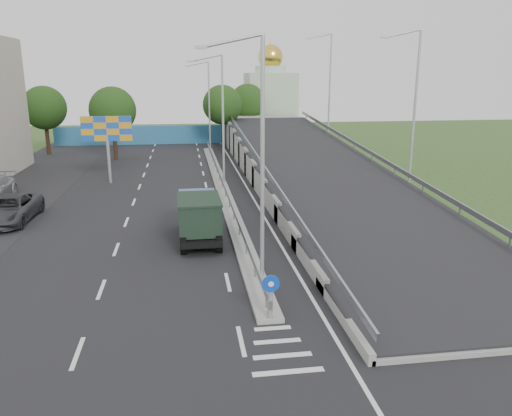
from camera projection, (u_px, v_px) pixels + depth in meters
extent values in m
plane|color=#2D4C1E|center=(282.00, 355.00, 15.99)|extent=(160.00, 160.00, 0.00)
cube|color=black|center=(184.00, 204.00, 34.69)|extent=(26.00, 90.00, 0.04)
cube|color=gray|center=(222.00, 189.00, 38.91)|extent=(1.00, 44.00, 0.20)
cube|color=gray|center=(375.00, 157.00, 40.04)|extent=(0.10, 50.00, 0.32)
cube|color=gray|center=(258.00, 159.00, 38.72)|extent=(0.10, 50.00, 0.32)
cube|color=gray|center=(222.00, 181.00, 38.74)|extent=(0.08, 44.00, 0.32)
cylinder|color=gray|center=(222.00, 184.00, 38.80)|extent=(0.09, 0.09, 0.60)
cylinder|color=black|center=(270.00, 302.00, 17.88)|extent=(0.20, 0.20, 1.20)
cylinder|color=#0C3FBF|center=(271.00, 284.00, 17.61)|extent=(0.64, 0.05, 0.64)
cylinder|color=white|center=(271.00, 284.00, 17.58)|extent=(0.20, 0.03, 0.20)
cylinder|color=#B2B5B7|center=(262.00, 163.00, 20.42)|extent=(0.18, 0.18, 10.00)
cylinder|color=#B2B5B7|center=(232.00, 41.00, 19.03)|extent=(2.57, 0.12, 0.66)
cube|color=#B2B5B7|center=(200.00, 47.00, 18.93)|extent=(0.50, 0.18, 0.12)
cylinder|color=#B2B5B7|center=(223.00, 121.00, 39.55)|extent=(0.18, 0.18, 10.00)
cylinder|color=#B2B5B7|center=(206.00, 58.00, 38.16)|extent=(2.57, 0.12, 0.66)
cube|color=#B2B5B7|center=(191.00, 61.00, 38.05)|extent=(0.50, 0.18, 0.12)
cylinder|color=#B2B5B7|center=(209.00, 106.00, 58.67)|extent=(0.18, 0.18, 10.00)
cylinder|color=#B2B5B7|center=(198.00, 64.00, 57.28)|extent=(2.57, 0.12, 0.66)
cube|color=#B2B5B7|center=(187.00, 66.00, 57.18)|extent=(0.50, 0.18, 0.12)
cube|color=teal|center=(174.00, 135.00, 64.84)|extent=(30.00, 0.50, 2.40)
cube|color=#B2CCAD|center=(270.00, 105.00, 73.59)|extent=(7.00, 7.00, 9.00)
cylinder|color=#B2CCAD|center=(270.00, 69.00, 72.30)|extent=(4.40, 4.40, 1.00)
sphere|color=gold|center=(270.00, 57.00, 71.86)|extent=(3.60, 3.60, 3.60)
cone|color=gold|center=(270.00, 43.00, 71.35)|extent=(0.30, 0.30, 1.20)
cylinder|color=#B2B5B7|center=(109.00, 159.00, 40.99)|extent=(0.24, 0.24, 4.00)
cube|color=orange|center=(107.00, 129.00, 40.34)|extent=(4.00, 0.20, 2.00)
cylinder|color=black|center=(115.00, 141.00, 52.32)|extent=(0.44, 0.44, 4.00)
sphere|color=black|center=(113.00, 110.00, 51.50)|extent=(4.80, 4.80, 4.80)
cylinder|color=black|center=(223.00, 131.00, 61.64)|extent=(0.44, 0.44, 4.00)
sphere|color=black|center=(222.00, 105.00, 60.82)|extent=(4.80, 4.80, 4.80)
cylinder|color=black|center=(47.00, 137.00, 55.99)|extent=(0.44, 0.44, 4.00)
sphere|color=black|center=(44.00, 108.00, 55.17)|extent=(4.80, 4.80, 4.80)
cylinder|color=black|center=(248.00, 125.00, 68.89)|extent=(0.44, 0.44, 4.00)
sphere|color=black|center=(248.00, 102.00, 68.07)|extent=(4.80, 4.80, 4.80)
cylinder|color=black|center=(182.00, 223.00, 28.61)|extent=(0.32, 0.98, 0.98)
cylinder|color=black|center=(213.00, 221.00, 28.87)|extent=(0.32, 0.98, 0.98)
cylinder|color=black|center=(183.00, 227.00, 27.84)|extent=(0.32, 0.98, 0.98)
cylinder|color=black|center=(214.00, 225.00, 28.11)|extent=(0.32, 0.98, 0.98)
cylinder|color=black|center=(183.00, 245.00, 24.87)|extent=(0.32, 0.98, 0.98)
cylinder|color=black|center=(219.00, 243.00, 25.13)|extent=(0.32, 0.98, 0.98)
cube|color=black|center=(199.00, 229.00, 26.92)|extent=(2.11, 5.54, 0.27)
cube|color=navy|center=(197.00, 204.00, 28.69)|extent=(2.06, 1.45, 1.51)
cube|color=black|center=(197.00, 194.00, 29.24)|extent=(1.69, 0.07, 0.62)
cube|color=black|center=(197.00, 216.00, 29.65)|extent=(2.05, 0.15, 0.45)
cube|color=black|center=(199.00, 215.00, 26.16)|extent=(2.17, 3.41, 1.60)
cube|color=black|center=(199.00, 199.00, 25.94)|extent=(2.26, 3.50, 0.11)
imported|color=#343539|center=(9.00, 209.00, 30.26)|extent=(2.89, 5.91, 1.62)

